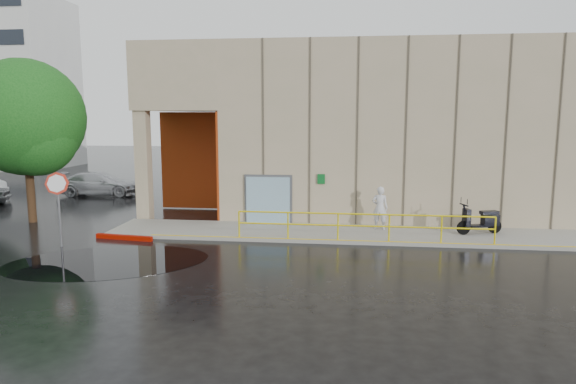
{
  "coord_description": "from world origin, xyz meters",
  "views": [
    {
      "loc": [
        3.66,
        -15.84,
        4.85
      ],
      "look_at": [
        1.42,
        3.0,
        1.96
      ],
      "focal_mm": 32.0,
      "sensor_mm": 36.0,
      "label": 1
    }
  ],
  "objects_px": {
    "scooter": "(481,213)",
    "car_c": "(99,184)",
    "tree_near": "(28,122)",
    "person": "(380,208)",
    "red_curb": "(124,237)",
    "stop_sign": "(58,193)"
  },
  "relations": [
    {
      "from": "stop_sign",
      "to": "car_c",
      "type": "xyz_separation_m",
      "value": [
        -4.41,
        11.69,
        -1.31
      ]
    },
    {
      "from": "person",
      "to": "stop_sign",
      "type": "distance_m",
      "value": 12.41
    },
    {
      "from": "person",
      "to": "car_c",
      "type": "xyz_separation_m",
      "value": [
        -16.22,
        7.97,
        -0.34
      ]
    },
    {
      "from": "tree_near",
      "to": "person",
      "type": "bearing_deg",
      "value": -0.85
    },
    {
      "from": "scooter",
      "to": "car_c",
      "type": "xyz_separation_m",
      "value": [
        -20.12,
        8.37,
        -0.29
      ]
    },
    {
      "from": "car_c",
      "to": "stop_sign",
      "type": "bearing_deg",
      "value": -165.52
    },
    {
      "from": "stop_sign",
      "to": "scooter",
      "type": "bearing_deg",
      "value": -10.2
    },
    {
      "from": "stop_sign",
      "to": "red_curb",
      "type": "bearing_deg",
      "value": 13.23
    },
    {
      "from": "scooter",
      "to": "car_c",
      "type": "bearing_deg",
      "value": 140.03
    },
    {
      "from": "scooter",
      "to": "tree_near",
      "type": "xyz_separation_m",
      "value": [
        -19.27,
        0.62,
        3.52
      ]
    },
    {
      "from": "car_c",
      "to": "person",
      "type": "bearing_deg",
      "value": -122.4
    },
    {
      "from": "person",
      "to": "red_curb",
      "type": "relative_size",
      "value": 0.74
    },
    {
      "from": "scooter",
      "to": "stop_sign",
      "type": "height_order",
      "value": "stop_sign"
    },
    {
      "from": "stop_sign",
      "to": "red_curb",
      "type": "relative_size",
      "value": 1.16
    },
    {
      "from": "red_curb",
      "to": "car_c",
      "type": "bearing_deg",
      "value": 121.06
    },
    {
      "from": "tree_near",
      "to": "scooter",
      "type": "bearing_deg",
      "value": -1.84
    },
    {
      "from": "person",
      "to": "tree_near",
      "type": "xyz_separation_m",
      "value": [
        -15.37,
        0.23,
        3.47
      ]
    },
    {
      "from": "person",
      "to": "red_curb",
      "type": "distance_m",
      "value": 10.29
    },
    {
      "from": "car_c",
      "to": "tree_near",
      "type": "bearing_deg",
      "value": -179.99
    },
    {
      "from": "person",
      "to": "red_curb",
      "type": "xyz_separation_m",
      "value": [
        -9.96,
        -2.41,
        -0.95
      ]
    },
    {
      "from": "scooter",
      "to": "stop_sign",
      "type": "relative_size",
      "value": 0.7
    },
    {
      "from": "person",
      "to": "red_curb",
      "type": "bearing_deg",
      "value": 21.04
    }
  ]
}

